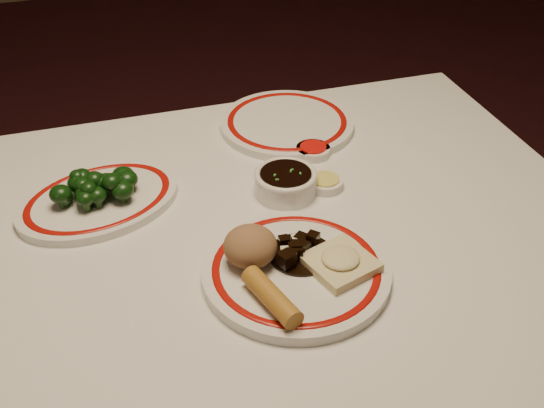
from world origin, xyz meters
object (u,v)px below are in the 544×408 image
Objects in this scene: broccoli_plate at (99,200)px; broccoli_pile at (96,186)px; stirfry_heap at (298,250)px; dining_table at (245,280)px; main_plate at (296,271)px; fried_wonton at (340,262)px; spring_roll at (272,297)px; soy_bowl at (286,183)px; rice_mound at (250,246)px.

broccoli_plate is 0.03m from broccoli_pile.
stirfry_heap reaches higher than broccoli_plate.
main_plate is (0.05, -0.11, 0.10)m from dining_table.
spring_roll is at bearing -159.16° from fried_wonton.
dining_table is at bearing 124.11° from stirfry_heap.
broccoli_pile is (-0.20, 0.33, 0.01)m from spring_roll.
broccoli_plate is (-0.20, 0.34, -0.02)m from spring_roll.
soy_bowl is at bearing -11.24° from broccoli_plate.
fried_wonton is 1.15× the size of stirfry_heap.
fried_wonton is at bearing -39.74° from stirfry_heap.
soy_bowl is (0.31, -0.06, -0.02)m from broccoli_pile.
spring_roll is at bearing -58.77° from broccoli_pile.
rice_mound is 0.13m from fried_wonton.
spring_roll is 0.39m from broccoli_plate.
fried_wonton is 0.43m from broccoli_pile.
spring_roll is at bearing -128.03° from stirfry_heap.
stirfry_heap reaches higher than main_plate.
fried_wonton is 0.77× the size of broccoli_pile.
stirfry_heap is at bearing -55.89° from dining_table.
rice_mound is at bearing -49.76° from broccoli_pile.
main_plate is 0.22m from soy_bowl.
broccoli_pile reaches higher than spring_roll.
dining_table is 0.21m from fried_wonton.
broccoli_pile is (0.00, -0.00, 0.03)m from broccoli_plate.
stirfry_heap is (0.06, -0.09, 0.12)m from dining_table.
main_plate reaches higher than dining_table.
broccoli_plate is 0.32m from soy_bowl.
spring_roll is (0.00, -0.10, -0.01)m from rice_mound.
spring_roll reaches higher than broccoli_plate.
broccoli_pile is 0.32m from soy_bowl.
rice_mound reaches higher than stirfry_heap.
fried_wonton is 0.34× the size of broccoli_plate.
rice_mound is at bearing 150.84° from main_plate.
rice_mound is 0.71× the size of fried_wonton.
spring_roll reaches higher than dining_table.
broccoli_pile is (-0.32, 0.29, 0.01)m from fried_wonton.
dining_table is 0.18m from soy_bowl.
broccoli_pile is (-0.21, 0.16, 0.13)m from dining_table.
broccoli_pile is at bearing 169.18° from soy_bowl.
dining_table is 0.16m from stirfry_heap.
main_plate is at bearing 163.77° from fried_wonton.
fried_wonton is (0.06, -0.02, 0.02)m from main_plate.
stirfry_heap is at bearing -42.39° from broccoli_plate.
fried_wonton is 0.43m from broccoli_plate.
broccoli_pile is at bearing 138.20° from fried_wonton.
soy_bowl is at bearing 92.30° from fried_wonton.
stirfry_heap is (0.07, 0.09, -0.00)m from spring_roll.
main_plate is 0.38m from broccoli_plate.
stirfry_heap is at bearing 140.26° from fried_wonton.
broccoli_pile is at bearing 143.40° from dining_table.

